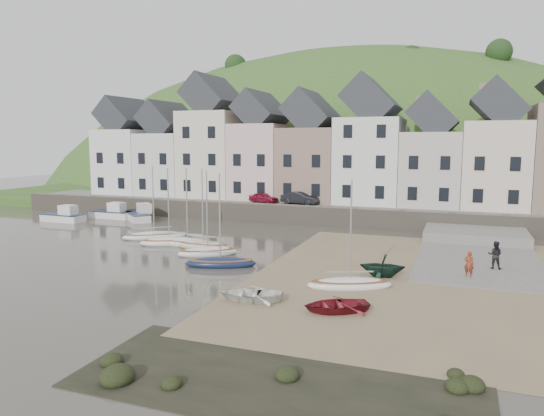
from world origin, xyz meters
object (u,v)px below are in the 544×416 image
at_px(rowboat_white, 251,294).
at_px(car_left, 263,198).
at_px(rowboat_red, 336,305).
at_px(car_right, 300,198).
at_px(rowboat_green, 382,265).
at_px(person_dark, 495,255).
at_px(sailboat_0, 154,236).
at_px(person_red, 469,264).

distance_m(rowboat_white, car_left, 28.57).
bearing_deg(rowboat_red, car_right, 171.18).
xyz_separation_m(rowboat_green, person_dark, (6.46, 4.23, 0.25)).
bearing_deg(rowboat_green, person_dark, 116.74).
distance_m(sailboat_0, rowboat_green, 20.56).
height_order(person_dark, car_left, car_left).
xyz_separation_m(rowboat_red, car_right, (-10.15, 26.95, 1.86)).
bearing_deg(sailboat_0, rowboat_red, -34.50).
bearing_deg(car_left, car_right, -77.54).
distance_m(person_red, car_right, 24.41).
bearing_deg(rowboat_white, sailboat_0, -146.73).
xyz_separation_m(rowboat_red, person_dark, (7.64, 11.31, 0.62)).
distance_m(person_red, person_dark, 3.01).
height_order(sailboat_0, person_red, sailboat_0).
bearing_deg(person_dark, person_red, 66.76).
bearing_deg(rowboat_green, car_right, -156.79).
distance_m(person_dark, car_left, 26.91).
height_order(rowboat_white, rowboat_green, rowboat_green).
relative_size(car_left, car_right, 0.82).
relative_size(person_dark, car_right, 0.45).
bearing_deg(car_left, person_red, -119.43).
relative_size(sailboat_0, car_right, 1.60).
distance_m(rowboat_green, rowboat_red, 7.18).
bearing_deg(car_left, rowboat_green, -129.74).
bearing_deg(person_red, car_left, -38.02).
height_order(rowboat_white, rowboat_red, rowboat_white).
distance_m(rowboat_green, person_red, 5.15).
relative_size(rowboat_red, car_left, 0.98).
bearing_deg(sailboat_0, car_right, 59.34).
bearing_deg(rowboat_green, car_left, -148.70).
bearing_deg(car_left, person_dark, -113.11).
xyz_separation_m(rowboat_white, car_right, (-5.68, 26.80, 1.86)).
relative_size(person_red, car_left, 0.47).
bearing_deg(car_left, rowboat_red, -139.71).
bearing_deg(car_right, car_left, 96.45).
xyz_separation_m(rowboat_white, person_red, (10.53, 8.60, 0.49)).
xyz_separation_m(sailboat_0, rowboat_white, (14.09, -12.61, 0.13)).
xyz_separation_m(rowboat_red, car_left, (-14.22, 26.95, 1.76)).
bearing_deg(rowboat_white, rowboat_green, 125.83).
bearing_deg(rowboat_white, person_red, 114.31).
bearing_deg(car_left, rowboat_white, -147.53).
height_order(sailboat_0, car_left, sailboat_0).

